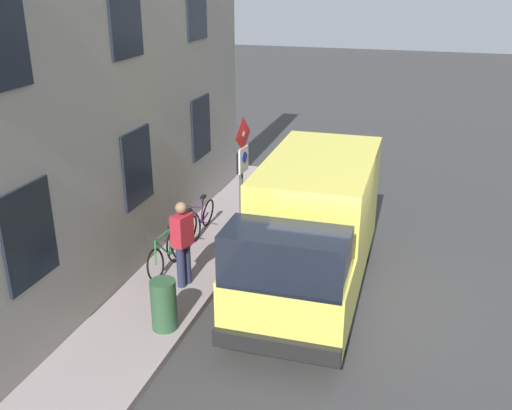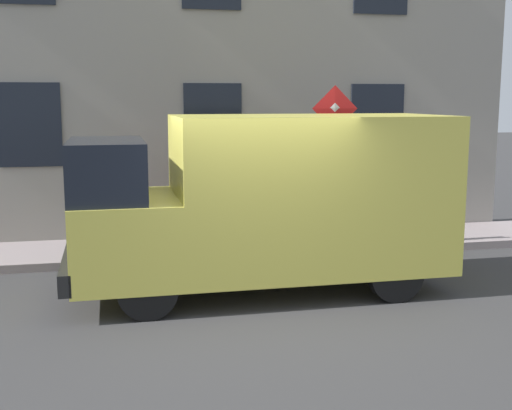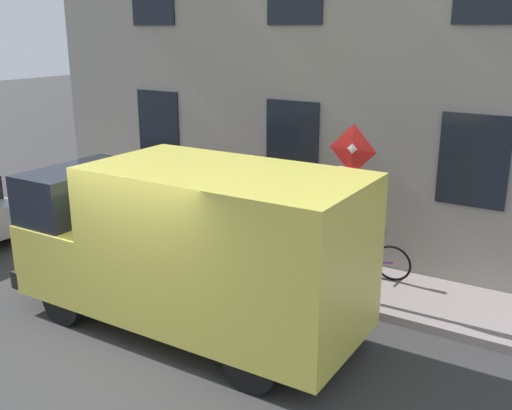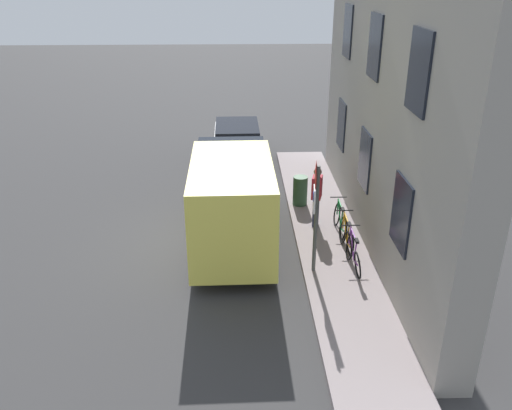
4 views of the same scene
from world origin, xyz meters
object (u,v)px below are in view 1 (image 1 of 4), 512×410
Objects in this scene: bicycle_green at (167,252)px; pedestrian at (183,241)px; delivery_van at (312,226)px; bicycle_orange at (184,235)px; litter_bin at (164,305)px; sign_post_stacked at (243,162)px; bicycle_purple at (200,219)px.

bicycle_green is 0.97m from pedestrian.
delivery_van is at bearing 96.36° from bicycle_green.
bicycle_orange is 0.88m from bicycle_green.
sign_post_stacked is at bearing -92.06° from litter_bin.
litter_bin is (-0.87, 3.74, 0.08)m from bicycle_purple.
bicycle_purple and bicycle_green have the same top height.
sign_post_stacked reaches higher than bicycle_purple.
delivery_van reaches higher than bicycle_orange.
sign_post_stacked is 2.03m from bicycle_orange.
pedestrian reaches higher than bicycle_purple.
pedestrian is at bearing -79.41° from litter_bin.
bicycle_orange is (1.01, 1.02, -1.44)m from sign_post_stacked.
bicycle_green is at bearing -66.26° from litter_bin.
pedestrian is at bearing 15.05° from bicycle_purple.
bicycle_orange is 2.99m from litter_bin.
delivery_van is 3.09m from bicycle_orange.
delivery_van reaches higher than litter_bin.
sign_post_stacked reaches higher than bicycle_green.
delivery_van is 5.95× the size of litter_bin.
litter_bin is at bearing 24.51° from bicycle_green.
delivery_van is 3.13× the size of bicycle_orange.
litter_bin is at bearing -42.78° from delivery_van.
bicycle_purple is 2.41m from pedestrian.
bicycle_orange is (2.92, -0.59, -0.82)m from delivery_van.
bicycle_purple is at bearing -179.23° from bicycle_green.
litter_bin is (2.05, 2.27, -0.74)m from delivery_van.
sign_post_stacked is 2.59m from bicycle_green.
delivery_van reaches higher than bicycle_purple.
bicycle_purple is (2.92, -1.46, -0.82)m from delivery_van.
sign_post_stacked is 1.77m from bicycle_purple.
bicycle_purple is at bearing -179.14° from bicycle_orange.
pedestrian reaches higher than bicycle_green.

